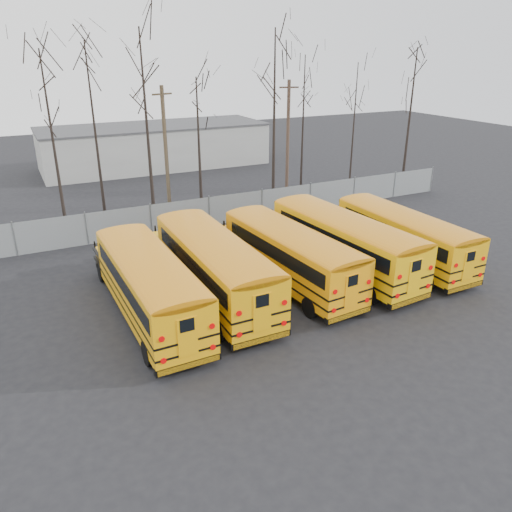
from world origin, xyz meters
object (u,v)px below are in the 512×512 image
bus_a (148,281)px  bus_d (341,239)px  bus_c (288,251)px  bus_e (401,233)px  utility_pole_right (288,134)px  utility_pole_left (166,148)px  bus_b (213,262)px

bus_a → bus_d: size_ratio=0.95×
bus_c → bus_e: bus_c is taller
bus_e → utility_pole_right: utility_pole_right is taller
bus_a → utility_pole_right: bearing=44.4°
utility_pole_left → bus_a: bearing=-127.4°
bus_d → utility_pole_left: (-4.75, 15.16, 2.67)m
bus_b → bus_d: size_ratio=0.99×
bus_b → bus_e: size_ratio=1.08×
bus_c → utility_pole_left: size_ratio=1.24×
bus_a → bus_d: (10.49, 0.39, 0.07)m
bus_e → utility_pole_left: 17.94m
bus_c → utility_pole_left: bearing=91.1°
bus_c → bus_d: bearing=-3.6°
bus_e → bus_a: bearing=179.4°
bus_c → bus_e: (7.01, -0.34, -0.04)m
bus_b → bus_c: 3.99m
utility_pole_right → bus_d: bearing=-91.8°
bus_e → utility_pole_right: size_ratio=1.20×
bus_a → bus_b: (3.23, 0.51, 0.07)m
bus_d → utility_pole_left: utility_pole_left is taller
bus_c → utility_pole_left: 15.53m
utility_pole_left → utility_pole_right: utility_pole_right is taller
bus_a → bus_c: 7.23m
utility_pole_left → utility_pole_right: size_ratio=1.00×
utility_pole_left → bus_d: bearing=-89.8°
utility_pole_right → utility_pole_left: bearing=-154.1°
bus_c → utility_pole_right: bearing=55.9°
bus_a → bus_b: bus_b is taller
bus_b → bus_e: 11.01m
utility_pole_right → bus_c: bearing=-101.0°
utility_pole_left → utility_pole_right: (10.93, 1.39, 0.02)m
bus_a → bus_b: 3.27m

